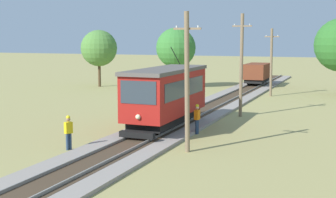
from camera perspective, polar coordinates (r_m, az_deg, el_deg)
red_tram at (r=29.24m, az=-0.23°, el=0.51°), size 2.60×8.54×4.79m
freight_car at (r=56.57m, az=10.59°, el=3.09°), size 2.40×5.20×2.31m
utility_pole_near_tram at (r=23.36m, az=2.29°, el=2.15°), size 1.40×0.49×6.95m
utility_pole_mid at (r=34.54m, az=8.76°, el=4.13°), size 1.40×0.31×7.36m
utility_pole_far at (r=46.98m, az=12.23°, el=4.39°), size 1.40×0.49×6.52m
track_worker at (r=24.78m, az=-11.80°, el=-3.74°), size 0.38×0.45×1.78m
second_worker at (r=28.27m, az=3.50°, el=-2.22°), size 0.28×0.40×1.78m
tree_left_near at (r=53.59m, az=0.94°, el=6.13°), size 4.45×4.45×6.74m
tree_left_far at (r=55.55m, az=-8.25°, el=6.02°), size 4.16×4.16×6.51m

